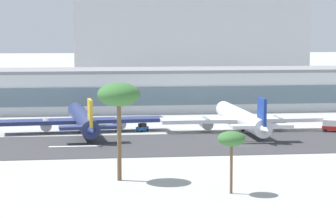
% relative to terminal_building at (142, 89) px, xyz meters
% --- Properties ---
extents(ground_plane, '(1400.00, 1400.00, 0.00)m').
position_rel_terminal_building_xyz_m(ground_plane, '(17.25, -76.95, -6.95)').
color(ground_plane, '#A8A8A3').
extents(runway_strip, '(800.00, 32.80, 0.08)m').
position_rel_terminal_building_xyz_m(runway_strip, '(17.25, -73.52, -6.91)').
color(runway_strip, '#38383A').
rests_on(runway_strip, ground_plane).
extents(runway_centreline_dash_3, '(12.00, 1.20, 0.01)m').
position_rel_terminal_building_xyz_m(runway_centreline_dash_3, '(-22.34, -73.52, -6.87)').
color(runway_centreline_dash_3, white).
rests_on(runway_centreline_dash_3, runway_strip).
extents(runway_centreline_dash_4, '(12.00, 1.20, 0.01)m').
position_rel_terminal_building_xyz_m(runway_centreline_dash_4, '(18.83, -73.52, -6.87)').
color(runway_centreline_dash_4, white).
rests_on(runway_centreline_dash_4, runway_strip).
extents(terminal_building, '(202.88, 25.73, 13.89)m').
position_rel_terminal_building_xyz_m(terminal_building, '(0.00, 0.00, 0.00)').
color(terminal_building, silver).
rests_on(terminal_building, ground_plane).
extents(distant_hotel_block, '(106.20, 37.59, 44.85)m').
position_rel_terminal_building_xyz_m(distant_hotel_block, '(30.40, 94.94, 15.48)').
color(distant_hotel_block, '#BCBCC1').
rests_on(distant_hotel_block, ground_plane).
extents(airliner_gold_tail_gate_0, '(43.26, 50.31, 10.50)m').
position_rel_terminal_building_xyz_m(airliner_gold_tail_gate_0, '(-20.27, -51.23, -3.61)').
color(airliner_gold_tail_gate_0, navy).
rests_on(airliner_gold_tail_gate_0, ground_plane).
extents(airliner_navy_tail_gate_1, '(43.44, 51.04, 10.65)m').
position_rel_terminal_building_xyz_m(airliner_navy_tail_gate_1, '(21.59, -54.59, -3.56)').
color(airliner_navy_tail_gate_1, white).
rests_on(airliner_navy_tail_gate_1, ground_plane).
extents(service_baggage_tug_1, '(3.48, 3.28, 2.20)m').
position_rel_terminal_building_xyz_m(service_baggage_tug_1, '(-4.74, -51.13, -5.90)').
color(service_baggage_tug_1, '#23569E').
rests_on(service_baggage_tug_1, ground_plane).
extents(service_box_truck_2, '(6.44, 4.83, 3.25)m').
position_rel_terminal_building_xyz_m(service_box_truck_2, '(45.15, -58.65, -5.16)').
color(service_box_truck_2, '#B2231E').
rests_on(service_box_truck_2, ground_plane).
extents(palm_tree_0, '(7.59, 7.59, 17.45)m').
position_rel_terminal_building_xyz_m(palm_tree_0, '(-14.46, -112.03, 8.14)').
color(palm_tree_0, brown).
rests_on(palm_tree_0, ground_plane).
extents(palm_tree_2, '(4.56, 4.56, 10.33)m').
position_rel_terminal_building_xyz_m(palm_tree_2, '(3.05, -124.66, 1.96)').
color(palm_tree_2, brown).
rests_on(palm_tree_2, ground_plane).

